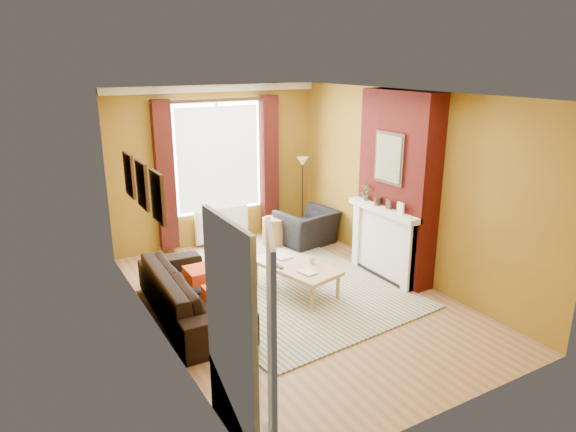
% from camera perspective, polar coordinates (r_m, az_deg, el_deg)
% --- Properties ---
extents(ground, '(5.50, 5.50, 0.00)m').
position_cam_1_polar(ground, '(7.26, 1.00, -9.21)').
color(ground, brown).
rests_on(ground, ground).
extents(room_walls, '(3.82, 5.54, 2.83)m').
position_cam_1_polar(room_walls, '(7.31, 4.25, 2.54)').
color(room_walls, olive).
rests_on(room_walls, ground).
extents(striped_rug, '(3.13, 4.10, 0.02)m').
position_cam_1_polar(striped_rug, '(7.73, -0.92, -7.41)').
color(striped_rug, '#33618D').
rests_on(striped_rug, ground).
extents(sofa, '(0.96, 2.29, 0.66)m').
position_cam_1_polar(sofa, '(6.81, -10.63, -8.33)').
color(sofa, black).
rests_on(sofa, ground).
extents(armchair, '(1.09, 0.99, 0.62)m').
position_cam_1_polar(armchair, '(9.23, 2.16, -1.27)').
color(armchair, black).
rests_on(armchair, ground).
extents(coffee_table, '(0.92, 1.39, 0.43)m').
position_cam_1_polar(coffee_table, '(7.30, 0.87, -5.80)').
color(coffee_table, tan).
rests_on(coffee_table, ground).
extents(wicker_stool, '(0.51, 0.51, 0.50)m').
position_cam_1_polar(wicker_stool, '(9.18, -1.61, -1.75)').
color(wicker_stool, '#9E7344').
rests_on(wicker_stool, ground).
extents(floor_lamp, '(0.29, 0.29, 1.47)m').
position_cam_1_polar(floor_lamp, '(9.59, 1.63, 4.72)').
color(floor_lamp, black).
rests_on(floor_lamp, ground).
extents(book_a, '(0.22, 0.27, 0.02)m').
position_cam_1_polar(book_a, '(6.97, 1.65, -6.45)').
color(book_a, '#999999').
rests_on(book_a, coffee_table).
extents(book_b, '(0.24, 0.31, 0.02)m').
position_cam_1_polar(book_b, '(7.51, -1.40, -4.64)').
color(book_b, '#999999').
rests_on(book_b, coffee_table).
extents(mug, '(0.14, 0.14, 0.10)m').
position_cam_1_polar(mug, '(7.32, 2.67, -4.94)').
color(mug, '#999999').
rests_on(mug, coffee_table).
extents(tv_remote, '(0.07, 0.18, 0.02)m').
position_cam_1_polar(tv_remote, '(7.21, -1.04, -5.60)').
color(tv_remote, '#28282B').
rests_on(tv_remote, coffee_table).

